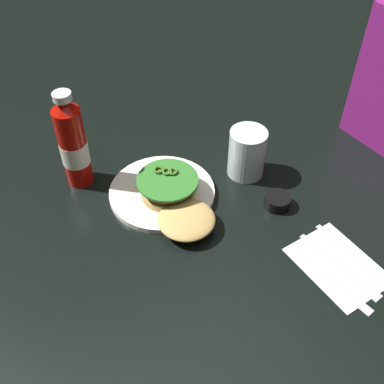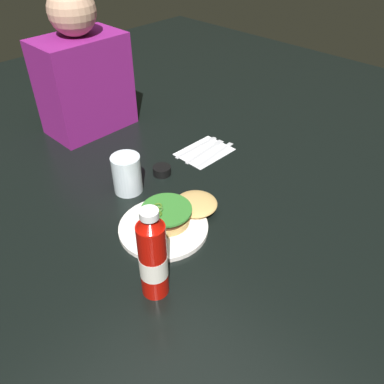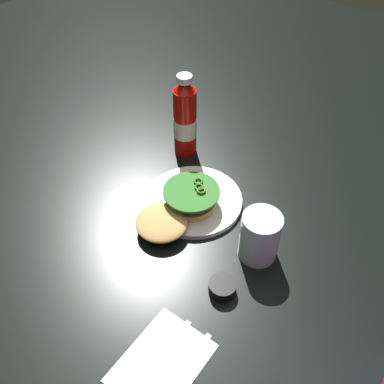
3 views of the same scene
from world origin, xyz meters
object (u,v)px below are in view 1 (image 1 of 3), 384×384
object	(u,v)px
dinner_plate	(162,192)
water_glass	(247,153)
ketchup_bottle	(73,144)
butter_knife	(334,281)
burger_sandwich	(175,198)
condiment_cup	(277,201)
napkin	(338,265)
fork_utensil	(346,270)
spoon_utensil	(364,265)

from	to	relation	value
dinner_plate	water_glass	xyz separation A→B (m)	(0.05, 0.21, 0.05)
ketchup_bottle	butter_knife	world-z (taller)	ketchup_bottle
ketchup_bottle	burger_sandwich	bearing A→B (deg)	33.62
water_glass	condiment_cup	distance (m)	0.14
dinner_plate	napkin	bearing A→B (deg)	27.05
burger_sandwich	fork_utensil	distance (m)	0.38
water_glass	napkin	size ratio (longest dim) A/B	0.66
dinner_plate	ketchup_bottle	distance (m)	0.23
burger_sandwich	condiment_cup	xyz separation A→B (m)	(0.12, 0.20, -0.02)
spoon_utensil	dinner_plate	bearing A→B (deg)	-150.24
ketchup_bottle	water_glass	distance (m)	0.40
dinner_plate	fork_utensil	world-z (taller)	dinner_plate
fork_utensil	ketchup_bottle	bearing A→B (deg)	-148.80
water_glass	butter_knife	bearing A→B (deg)	-9.38
ketchup_bottle	spoon_utensil	xyz separation A→B (m)	(0.55, 0.36, -0.10)
ketchup_bottle	water_glass	xyz separation A→B (m)	(0.19, 0.34, -0.05)
burger_sandwich	water_glass	size ratio (longest dim) A/B	1.92
butter_knife	spoon_utensil	bearing A→B (deg)	85.76
burger_sandwich	napkin	distance (m)	0.37
burger_sandwich	butter_knife	size ratio (longest dim) A/B	1.14
napkin	spoon_utensil	world-z (taller)	spoon_utensil
spoon_utensil	fork_utensil	bearing A→B (deg)	-106.74
fork_utensil	napkin	bearing A→B (deg)	-176.12
dinner_plate	ketchup_bottle	bearing A→B (deg)	-137.73
burger_sandwich	condiment_cup	distance (m)	0.23
butter_knife	fork_utensil	xyz separation A→B (m)	(-0.01, 0.04, 0.00)
dinner_plate	spoon_utensil	distance (m)	0.46
water_glass	spoon_utensil	distance (m)	0.36
dinner_plate	fork_utensil	size ratio (longest dim) A/B	1.23
ketchup_bottle	spoon_utensil	bearing A→B (deg)	33.57
dinner_plate	water_glass	size ratio (longest dim) A/B	2.04
condiment_cup	butter_knife	distance (m)	0.22
condiment_cup	fork_utensil	xyz separation A→B (m)	(0.21, -0.01, -0.01)
ketchup_bottle	butter_knife	size ratio (longest dim) A/B	1.19
burger_sandwich	condiment_cup	size ratio (longest dim) A/B	3.91
butter_knife	fork_utensil	world-z (taller)	same
ketchup_bottle	spoon_utensil	distance (m)	0.66
ketchup_bottle	butter_knife	xyz separation A→B (m)	(0.54, 0.28, -0.10)
butter_knife	fork_utensil	bearing A→B (deg)	98.53
napkin	water_glass	bearing A→B (deg)	176.57
burger_sandwich	napkin	bearing A→B (deg)	30.96
condiment_cup	spoon_utensil	size ratio (longest dim) A/B	0.29
ketchup_bottle	dinner_plate	bearing A→B (deg)	42.27
dinner_plate	fork_utensil	bearing A→B (deg)	26.04
burger_sandwich	spoon_utensil	xyz separation A→B (m)	(0.34, 0.23, -0.03)
fork_utensil	dinner_plate	bearing A→B (deg)	-153.96
water_glass	spoon_utensil	world-z (taller)	water_glass
burger_sandwich	condiment_cup	world-z (taller)	burger_sandwich
burger_sandwich	fork_utensil	bearing A→B (deg)	29.65
burger_sandwich	fork_utensil	xyz separation A→B (m)	(0.33, 0.19, -0.03)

